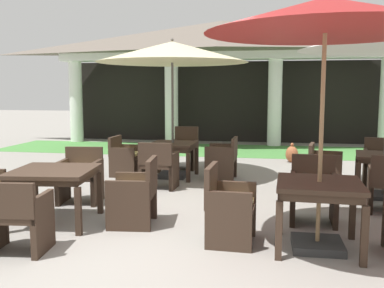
# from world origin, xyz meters

# --- Properties ---
(ground_plane) EXTENTS (60.00, 60.00, 0.00)m
(ground_plane) POSITION_xyz_m (0.00, 0.00, 0.00)
(ground_plane) COLOR gray
(background_pavilion) EXTENTS (11.10, 2.53, 3.89)m
(background_pavilion) POSITION_xyz_m (0.00, 9.46, 2.99)
(background_pavilion) COLOR white
(background_pavilion) RESTS_ON ground
(lawn_strip) EXTENTS (12.90, 2.70, 0.01)m
(lawn_strip) POSITION_xyz_m (0.00, 7.97, 0.00)
(lawn_strip) COLOR #47843D
(lawn_strip) RESTS_ON ground
(patio_table_near_foreground) EXTENTS (0.91, 0.91, 0.70)m
(patio_table_near_foreground) POSITION_xyz_m (-0.43, 3.89, 0.60)
(patio_table_near_foreground) COLOR #38281E
(patio_table_near_foreground) RESTS_ON ground
(patio_umbrella_near_foreground) EXTENTS (2.96, 2.96, 2.74)m
(patio_umbrella_near_foreground) POSITION_xyz_m (-0.43, 3.89, 2.45)
(patio_umbrella_near_foreground) COLOR #2D2D2D
(patio_umbrella_near_foreground) RESTS_ON ground
(patio_chair_near_foreground_west) EXTENTS (0.57, 0.65, 0.80)m
(patio_chair_near_foreground_west) POSITION_xyz_m (-1.44, 3.93, 0.38)
(patio_chair_near_foreground_west) COLOR #38281E
(patio_chair_near_foreground_west) RESTS_ON ground
(patio_chair_near_foreground_north) EXTENTS (0.58, 0.61, 0.92)m
(patio_chair_near_foreground_north) POSITION_xyz_m (-0.39, 4.90, 0.41)
(patio_chair_near_foreground_north) COLOR #38281E
(patio_chair_near_foreground_north) RESTS_ON ground
(patio_chair_near_foreground_east) EXTENTS (0.59, 0.64, 0.83)m
(patio_chair_near_foreground_east) POSITION_xyz_m (0.58, 3.85, 0.41)
(patio_chair_near_foreground_east) COLOR #38281E
(patio_chair_near_foreground_east) RESTS_ON ground
(patio_chair_near_foreground_south) EXTENTS (0.64, 0.54, 0.84)m
(patio_chair_near_foreground_south) POSITION_xyz_m (-0.47, 2.88, 0.41)
(patio_chair_near_foreground_south) COLOR #38281E
(patio_chair_near_foreground_south) RESTS_ON ground
(patio_table_mid_left) EXTENTS (1.12, 1.12, 0.72)m
(patio_table_mid_left) POSITION_xyz_m (-1.32, 0.68, 0.63)
(patio_table_mid_left) COLOR #38281E
(patio_table_mid_left) RESTS_ON ground
(patio_chair_mid_left_east) EXTENTS (0.63, 0.67, 0.87)m
(patio_chair_mid_left_east) POSITION_xyz_m (-0.25, 0.79, 0.41)
(patio_chair_mid_left_east) COLOR #38281E
(patio_chair_mid_left_east) RESTS_ON ground
(patio_chair_mid_left_north) EXTENTS (0.67, 0.61, 0.84)m
(patio_chair_mid_left_north) POSITION_xyz_m (-1.43, 1.74, 0.41)
(patio_chair_mid_left_north) COLOR #38281E
(patio_chair_mid_left_north) RESTS_ON ground
(patio_chair_mid_left_south) EXTENTS (0.66, 0.57, 0.81)m
(patio_chair_mid_left_south) POSITION_xyz_m (-1.21, -0.38, 0.40)
(patio_chair_mid_left_south) COLOR #38281E
(patio_chair_mid_left_south) RESTS_ON ground
(patio_table_mid_right) EXTENTS (0.94, 0.94, 0.76)m
(patio_table_mid_right) POSITION_xyz_m (1.99, 0.29, 0.65)
(patio_table_mid_right) COLOR #38281E
(patio_table_mid_right) RESTS_ON ground
(patio_umbrella_mid_right) EXTENTS (2.53, 2.53, 2.76)m
(patio_umbrella_mid_right) POSITION_xyz_m (1.99, 0.29, 2.48)
(patio_umbrella_mid_right) COLOR #2D2D2D
(patio_umbrella_mid_right) RESTS_ON ground
(patio_chair_mid_right_north) EXTENTS (0.62, 0.58, 0.88)m
(patio_chair_mid_right_north) POSITION_xyz_m (2.03, 1.28, 0.40)
(patio_chair_mid_right_north) COLOR #38281E
(patio_chair_mid_right_north) RESTS_ON ground
(patio_chair_mid_right_west) EXTENTS (0.55, 0.64, 0.89)m
(patio_chair_mid_right_west) POSITION_xyz_m (0.99, 0.33, 0.41)
(patio_chair_mid_right_west) COLOR #38281E
(patio_chair_mid_right_west) RESTS_ON ground
(patio_table_far_back) EXTENTS (1.00, 1.00, 0.71)m
(patio_table_far_back) POSITION_xyz_m (3.30, 2.86, 0.61)
(patio_table_far_back) COLOR #38281E
(patio_table_far_back) RESTS_ON ground
(patio_chair_far_back_west) EXTENTS (0.62, 0.65, 0.84)m
(patio_chair_far_back_west) POSITION_xyz_m (2.38, 3.02, 0.42)
(patio_chair_far_back_west) COLOR #38281E
(patio_chair_far_back_west) RESTS_ON ground
(patio_chair_far_back_north) EXTENTS (0.64, 0.59, 0.86)m
(patio_chair_far_back_north) POSITION_xyz_m (3.46, 3.79, 0.41)
(patio_chair_far_back_north) COLOR #38281E
(patio_chair_far_back_north) RESTS_ON ground
(terracotta_urn) EXTENTS (0.30, 0.30, 0.47)m
(terracotta_urn) POSITION_xyz_m (2.03, 6.17, 0.20)
(terracotta_urn) COLOR #9E5633
(terracotta_urn) RESTS_ON ground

